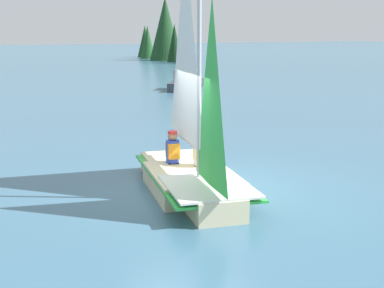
{
  "coord_description": "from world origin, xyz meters",
  "views": [
    {
      "loc": [
        9.7,
        -4.96,
        3.34
      ],
      "look_at": [
        0.0,
        0.0,
        1.04
      ],
      "focal_mm": 50.0,
      "sensor_mm": 36.0,
      "label": 1
    }
  ],
  "objects_px": {
    "motorboat_distant": "(187,82)",
    "sailor_helm": "(201,157)",
    "buoy_marker": "(209,116)",
    "sailboat_main": "(192,160)",
    "sailor_crew": "(173,154)"
  },
  "relations": [
    {
      "from": "motorboat_distant",
      "to": "sailor_crew",
      "type": "bearing_deg",
      "value": 9.66
    },
    {
      "from": "buoy_marker",
      "to": "motorboat_distant",
      "type": "bearing_deg",
      "value": 157.62
    },
    {
      "from": "sailor_crew",
      "to": "motorboat_distant",
      "type": "height_order",
      "value": "motorboat_distant"
    },
    {
      "from": "sailor_crew",
      "to": "motorboat_distant",
      "type": "relative_size",
      "value": 0.27
    },
    {
      "from": "sailor_helm",
      "to": "motorboat_distant",
      "type": "height_order",
      "value": "motorboat_distant"
    },
    {
      "from": "sailboat_main",
      "to": "sailor_crew",
      "type": "distance_m",
      "value": 0.87
    },
    {
      "from": "sailboat_main",
      "to": "motorboat_distant",
      "type": "bearing_deg",
      "value": 165.63
    },
    {
      "from": "sailor_helm",
      "to": "buoy_marker",
      "type": "distance_m",
      "value": 8.54
    },
    {
      "from": "sailboat_main",
      "to": "sailor_crew",
      "type": "xyz_separation_m",
      "value": [
        -0.87,
        -0.04,
        -0.06
      ]
    },
    {
      "from": "sailor_crew",
      "to": "buoy_marker",
      "type": "xyz_separation_m",
      "value": [
        -6.85,
        4.73,
        -0.43
      ]
    },
    {
      "from": "sailor_helm",
      "to": "buoy_marker",
      "type": "height_order",
      "value": "sailor_helm"
    },
    {
      "from": "sailor_helm",
      "to": "sailor_crew",
      "type": "relative_size",
      "value": 1.0
    },
    {
      "from": "sailboat_main",
      "to": "sailor_helm",
      "type": "xyz_separation_m",
      "value": [
        -0.35,
        0.4,
        -0.06
      ]
    },
    {
      "from": "motorboat_distant",
      "to": "sailor_helm",
      "type": "bearing_deg",
      "value": 11.45
    },
    {
      "from": "sailboat_main",
      "to": "sailor_helm",
      "type": "height_order",
      "value": "sailboat_main"
    }
  ]
}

